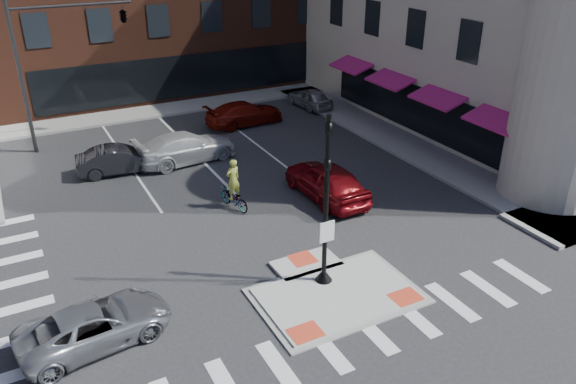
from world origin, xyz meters
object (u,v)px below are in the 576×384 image
bg_car_silver (310,98)px  bg_car_red (245,113)px  cyclist (234,192)px  white_pickup (186,147)px  silver_suv (95,325)px  red_sedan (327,181)px  bg_car_dark (120,160)px

bg_car_silver → bg_car_red: 5.33m
bg_car_red → cyclist: (-4.86, -9.87, 0.07)m
bg_car_red → white_pickup: bearing=123.3°
silver_suv → white_pickup: 13.83m
cyclist → red_sedan: bearing=152.0°
bg_car_dark → cyclist: bearing=-143.5°
white_pickup → bg_car_silver: 11.36m
silver_suv → bg_car_red: (11.80, 15.91, 0.08)m
bg_car_dark → cyclist: cyclist is taller
bg_car_dark → cyclist: (3.50, -6.13, 0.09)m
silver_suv → bg_car_red: bg_car_red is taller
white_pickup → red_sedan: bearing=-154.9°
red_sedan → white_pickup: 8.16m
silver_suv → cyclist: cyclist is taller
red_sedan → bg_car_silver: 13.42m
white_pickup → bg_car_dark: white_pickup is taller
bg_car_silver → cyclist: bearing=43.2°
bg_car_red → cyclist: 11.01m
red_sedan → cyclist: cyclist is taller
silver_suv → bg_car_dark: 12.65m
white_pickup → bg_car_dark: bearing=81.9°
cyclist → bg_car_dark: bearing=-74.5°
bg_car_dark → bg_car_red: bg_car_red is taller
silver_suv → bg_car_silver: (17.01, 17.04, 0.02)m
bg_car_silver → cyclist: (-10.06, -11.00, 0.13)m
white_pickup → cyclist: bearing=175.5°
red_sedan → bg_car_silver: bearing=-117.7°
red_sedan → cyclist: (-4.06, 1.00, -0.06)m
red_sedan → white_pickup: size_ratio=0.93×
red_sedan → silver_suv: bearing=23.4°
silver_suv → bg_car_dark: size_ratio=1.08×
bg_car_dark → silver_suv: bearing=171.0°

